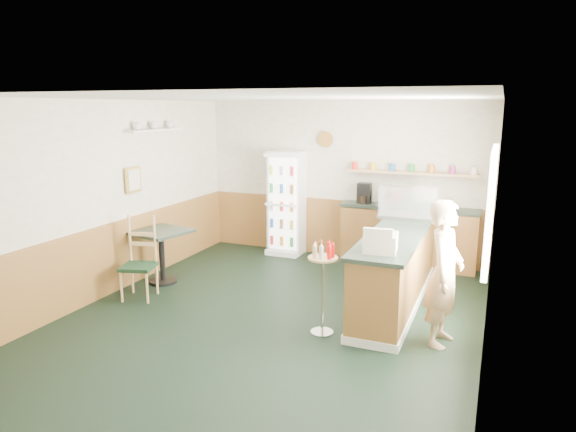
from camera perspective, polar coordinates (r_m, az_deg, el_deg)
The scene contains 13 objects.
ground at distance 6.62m, azimuth -1.81°, elevation -11.11°, with size 6.00×6.00×0.00m, color black.
room_envelope at distance 6.93m, azimuth -1.11°, elevation 3.10°, with size 5.04×6.02×2.72m.
service_counter at distance 7.05m, azimuth 11.97°, elevation -5.91°, with size 0.68×3.01×1.01m.
back_counter at distance 8.69m, azimuth 13.08°, elevation -1.94°, with size 2.24×0.42×1.69m.
drinks_fridge at distance 9.13m, azimuth -0.18°, elevation 1.44°, with size 0.61×0.53×1.84m.
display_case at distance 7.60m, azimuth 13.32°, elevation 1.45°, with size 0.83×0.43×0.47m.
cash_register at distance 5.85m, azimuth 10.26°, elevation -2.91°, with size 0.36×0.37×0.21m, color beige.
shopkeeper at distance 5.90m, azimuth 16.98°, elevation -6.13°, with size 0.54×0.39×1.63m, color tan.
condiment_stand at distance 5.93m, azimuth 3.88°, elevation -6.57°, with size 0.35×0.35×1.08m.
newspaper_rack at distance 7.34m, azimuth 9.67°, elevation -4.19°, with size 0.09×0.43×0.68m.
cafe_table at distance 7.88m, azimuth -13.89°, elevation -3.26°, with size 0.87×0.87×0.81m.
cafe_chair at distance 7.39m, azimuth -15.90°, elevation -4.20°, with size 0.52×0.52×1.14m.
dog_doorstop at distance 7.06m, azimuth 7.20°, elevation -8.68°, with size 0.20×0.26×0.24m.
Camera 1 is at (2.52, -5.54, 2.61)m, focal length 32.00 mm.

